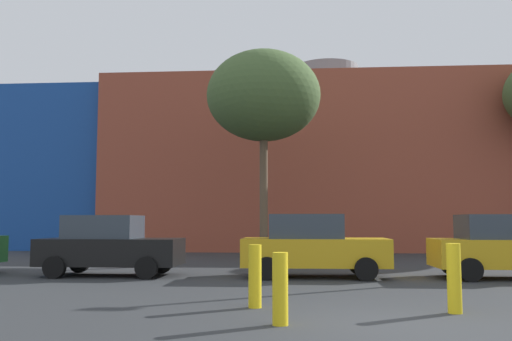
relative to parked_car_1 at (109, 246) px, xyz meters
name	(u,v)px	position (x,y,z in m)	size (l,w,h in m)	color
ground_plane	(388,326)	(6.80, -7.13, -0.86)	(200.00, 200.00, 0.00)	#2D3033
building_backdrop	(327,172)	(7.33, 18.84, 3.79)	(36.55, 13.92, 11.32)	#9E4733
parked_car_1	(109,246)	(0.00, 0.00, 0.00)	(4.00, 1.97, 1.73)	black
parked_car_2	(313,246)	(5.87, 0.00, 0.01)	(4.07, 2.00, 1.76)	gold
parked_car_3	(506,247)	(11.15, 0.00, 0.01)	(4.04, 1.98, 1.75)	gold
bare_tree_1	(264,97)	(4.14, 5.69, 5.62)	(4.49, 4.49, 8.31)	brown
bollard_yellow_0	(280,289)	(5.18, -7.22, -0.32)	(0.24, 0.24, 1.09)	yellow
bollard_yellow_1	(255,276)	(4.66, -5.56, -0.29)	(0.24, 0.24, 1.14)	yellow
bollard_yellow_2	(454,278)	(8.12, -5.91, -0.27)	(0.24, 0.24, 1.19)	yellow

